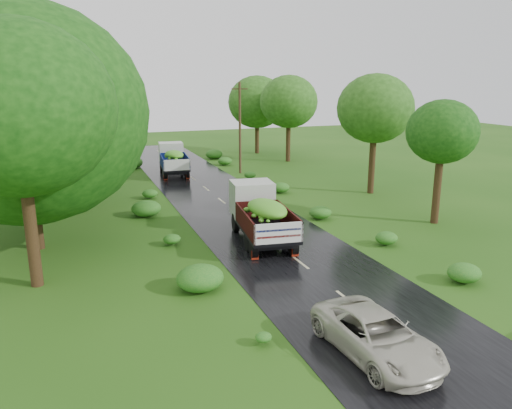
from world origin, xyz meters
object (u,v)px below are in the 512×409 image
truck_near (260,211)px  utility_pole (240,127)px  car (376,335)px  truck_far (173,158)px

truck_near → utility_pole: 18.05m
car → utility_pole: (5.50, 28.45, 3.23)m
truck_near → truck_far: bearing=99.1°
truck_near → utility_pole: size_ratio=0.85×
truck_near → car: (-0.70, -11.22, -0.82)m
truck_far → car: size_ratio=1.32×
truck_far → utility_pole: bearing=-10.5°
car → utility_pole: utility_pole is taller
truck_far → utility_pole: (5.38, -1.59, 2.50)m
truck_near → truck_far: size_ratio=1.07×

